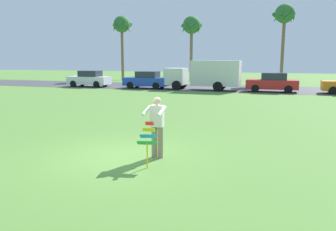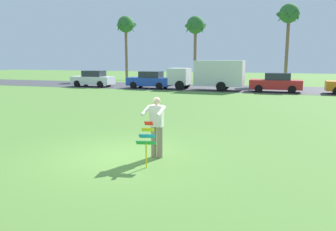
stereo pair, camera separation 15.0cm
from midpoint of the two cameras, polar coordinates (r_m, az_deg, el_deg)
The scene contains 11 objects.
ground_plane at distance 9.77m, azimuth -8.58°, elevation -6.93°, with size 120.00×120.00×0.00m, color #568438.
road_strip at distance 32.13m, azimuth 10.10°, elevation 4.63°, with size 120.00×8.00×0.01m, color #424247.
person_kite_flyer at distance 9.32m, azimuth -2.36°, elevation -1.62°, with size 0.53×0.65×1.73m.
kite_held at distance 8.66m, azimuth -3.95°, elevation -3.81°, with size 0.53×0.70×1.13m.
parked_car_white at distance 34.28m, azimuth -13.46°, elevation 6.11°, with size 4.22×1.86×1.60m.
parked_car_blue at distance 31.58m, azimuth -3.84°, elevation 6.07°, with size 4.25×1.93×1.60m.
parked_truck_white_box at distance 29.93m, azimuth 6.52°, elevation 7.05°, with size 6.74×2.21×2.62m.
parked_car_red at distance 29.41m, azimuth 17.31°, elevation 5.38°, with size 4.20×1.84×1.60m.
palm_tree_left_near at distance 44.52m, azimuth -8.02°, elevation 14.81°, with size 2.58×2.71×8.18m.
palm_tree_right_near at distance 41.24m, azimuth 3.95°, elevation 14.80°, with size 2.58×2.71×7.80m.
palm_tree_centre_far at distance 40.25m, azimuth 19.24°, elevation 15.64°, with size 2.58×2.71×8.72m.
Camera 1 is at (4.11, -8.40, 2.78)m, focal length 35.55 mm.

